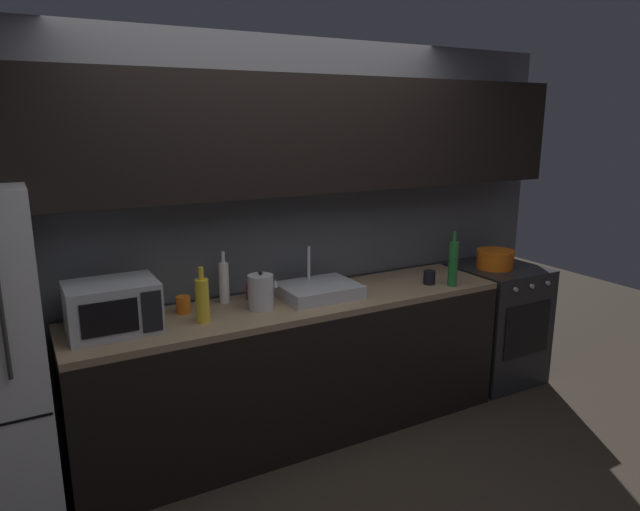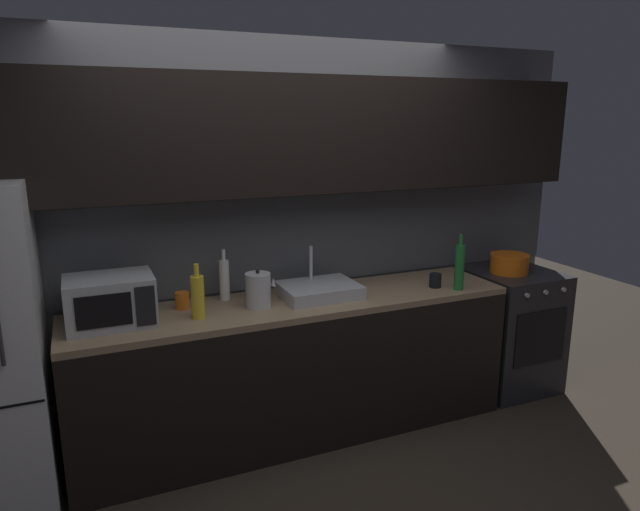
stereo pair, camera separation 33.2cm
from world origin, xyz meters
TOP-DOWN VIEW (x-y plane):
  - back_wall at (0.00, 1.20)m, footprint 4.50×0.44m
  - counter_run at (0.00, 0.90)m, footprint 2.76×0.60m
  - oven_range at (1.72, 0.90)m, footprint 0.60×0.62m
  - microwave at (-1.08, 0.92)m, footprint 0.46×0.35m
  - sink_basin at (0.16, 0.93)m, footprint 0.48×0.38m
  - kettle at (-0.25, 0.88)m, footprint 0.19×0.15m
  - wine_bottle_white at (-0.40, 1.10)m, footprint 0.06×0.06m
  - wine_bottle_green at (1.06, 0.70)m, footprint 0.06×0.06m
  - wine_bottle_yellow at (-0.62, 0.83)m, footprint 0.08×0.08m
  - mug_red at (-0.23, 1.08)m, footprint 0.07×0.07m
  - mug_dark at (0.95, 0.81)m, footprint 0.08×0.08m
  - mug_orange at (-0.68, 1.03)m, footprint 0.08×0.08m
  - cooking_pot at (1.66, 0.90)m, footprint 0.28×0.28m

SIDE VIEW (x-z plane):
  - counter_run at x=0.00m, z-range 0.00..0.90m
  - oven_range at x=1.72m, z-range 0.00..0.90m
  - sink_basin at x=0.16m, z-range 0.79..1.09m
  - mug_dark at x=0.95m, z-range 0.90..0.99m
  - mug_red at x=-0.23m, z-range 0.90..1.00m
  - mug_orange at x=-0.68m, z-range 0.90..1.00m
  - cooking_pot at x=1.66m, z-range 0.90..1.04m
  - kettle at x=-0.25m, z-range 0.89..1.12m
  - wine_bottle_yellow at x=-0.62m, z-range 0.87..1.19m
  - wine_bottle_white at x=-0.40m, z-range 0.87..1.19m
  - microwave at x=-1.08m, z-range 0.90..1.17m
  - wine_bottle_green at x=1.06m, z-range 0.87..1.24m
  - back_wall at x=0.00m, z-range 0.30..2.80m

